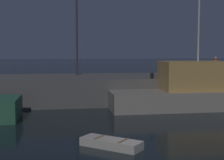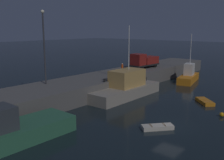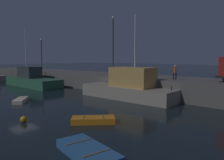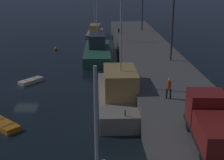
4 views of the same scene
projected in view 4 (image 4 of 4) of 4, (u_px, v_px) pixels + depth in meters
ground_plane at (24, 87)px, 35.94m from camera, size 320.00×320.00×0.00m
pier_quay at (159, 75)px, 36.30m from camera, size 71.46×7.32×2.26m
fishing_boat_blue at (120, 93)px, 30.14m from camera, size 12.05×3.96×9.69m
fishing_boat_white at (97, 50)px, 48.46m from camera, size 12.89×3.92×9.89m
fishing_boat_orange at (95, 33)px, 63.95m from camera, size 9.03×3.51×6.88m
dinghy_red_small at (3, 125)px, 26.32m from camera, size 3.12×3.13×0.47m
rowboat_blue_far at (31, 81)px, 37.28m from camera, size 2.91×2.68×0.44m
mooring_buoy_mid at (56, 49)px, 53.41m from camera, size 0.50×0.50×0.50m
lamp_post_west at (142, 7)px, 56.94m from camera, size 0.44×0.44×6.93m
lamp_post_east at (173, 14)px, 36.42m from camera, size 0.44×0.44×9.29m
utility_truck at (212, 124)px, 18.80m from camera, size 6.31×2.67×2.65m
dockworker at (169, 87)px, 25.96m from camera, size 0.43×0.43×1.72m
bollard_west at (119, 30)px, 56.54m from camera, size 0.28×0.28×0.60m
bollard_central at (134, 73)px, 32.24m from camera, size 0.28×0.28×0.45m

